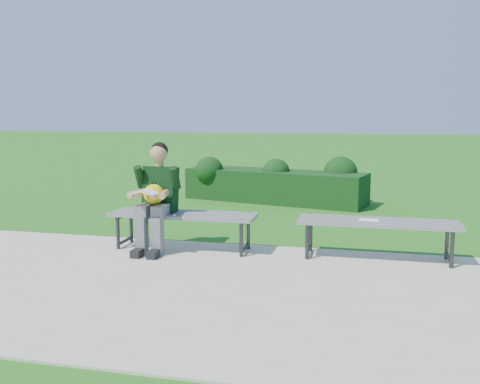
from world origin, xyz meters
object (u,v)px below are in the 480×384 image
object	(u,v)px
hedge	(277,183)
bench_left	(183,218)
paper_sheet	(369,220)
seated_boy	(156,194)
bench_right	(378,225)

from	to	relation	value
hedge	bench_left	world-z (taller)	hedge
bench_left	paper_sheet	world-z (taller)	bench_left
seated_boy	paper_sheet	bearing A→B (deg)	3.90
hedge	bench_left	xyz separation A→B (m)	(-0.51, -3.95, 0.05)
hedge	seated_boy	distance (m)	4.14
hedge	bench_right	xyz separation A→B (m)	(1.81, -3.87, 0.05)
seated_boy	paper_sheet	size ratio (longest dim) A/B	5.38
hedge	seated_boy	world-z (taller)	seated_boy
bench_left	seated_boy	xyz separation A→B (m)	(-0.30, -0.10, 0.30)
paper_sheet	seated_boy	bearing A→B (deg)	-176.10
seated_boy	hedge	bearing A→B (deg)	78.70
bench_left	hedge	bearing A→B (deg)	82.67
hedge	seated_boy	bearing A→B (deg)	-101.30
bench_right	paper_sheet	bearing A→B (deg)	-180.00
bench_left	bench_right	bearing A→B (deg)	1.88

